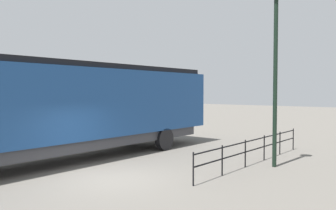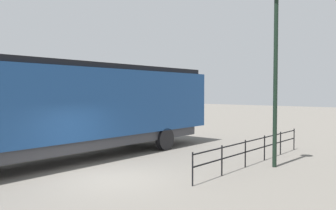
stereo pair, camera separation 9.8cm
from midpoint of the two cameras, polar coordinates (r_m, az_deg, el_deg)
The scene contains 4 objects.
ground_plane at distance 12.17m, azimuth -9.67°, elevation -11.73°, with size 120.00×120.00×0.00m, color #666059.
locomotive at distance 14.82m, azimuth -18.42°, elevation -0.22°, with size 3.02×18.31×4.12m.
lamp_post at distance 14.23m, azimuth 16.93°, elevation 10.19°, with size 0.54×0.54×6.98m.
platform_fence at distance 14.72m, azimuth 13.81°, elevation -6.58°, with size 0.05×8.80×1.06m.
Camera 1 is at (8.85, -7.80, 2.94)m, focal length 37.48 mm.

